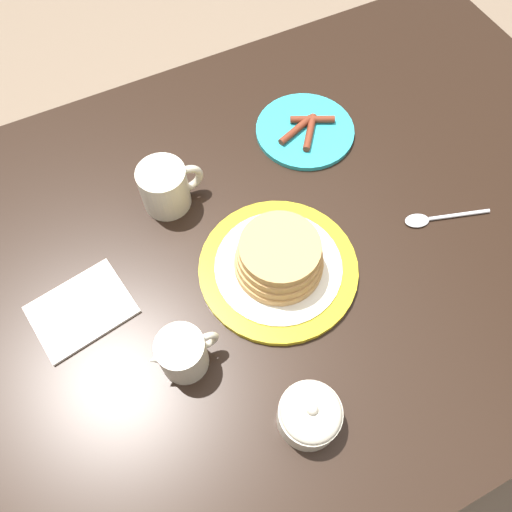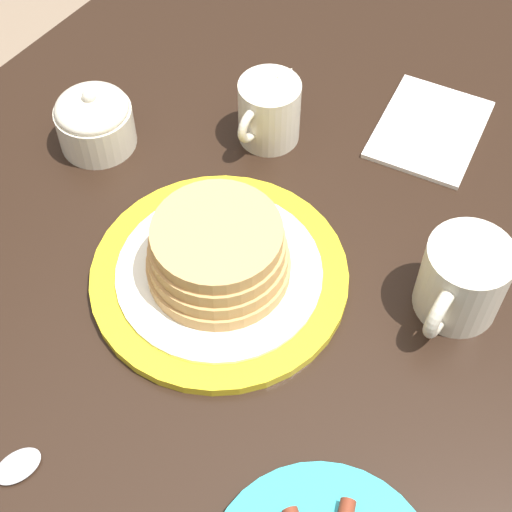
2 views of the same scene
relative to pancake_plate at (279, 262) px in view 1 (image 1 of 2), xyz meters
name	(u,v)px [view 1 (image 1 of 2)]	position (x,y,z in m)	size (l,w,h in m)	color
ground_plane	(267,363)	(0.02, 0.05, -0.77)	(8.00, 8.00, 0.00)	#7A6651
dining_table	(273,270)	(0.02, 0.05, -0.14)	(1.44, 0.96, 0.74)	black
pancake_plate	(279,262)	(0.00, 0.00, 0.00)	(0.27, 0.27, 0.08)	gold
side_plate_bacon	(305,130)	(0.19, 0.25, -0.02)	(0.19, 0.19, 0.02)	#2DADBC
coffee_mug	(166,187)	(-0.11, 0.21, 0.01)	(0.12, 0.09, 0.09)	beige
creamer_pitcher	(182,354)	(-0.20, -0.08, 0.01)	(0.11, 0.07, 0.09)	beige
sugar_bowl	(310,414)	(-0.08, -0.24, 0.01)	(0.09, 0.09, 0.08)	beige
napkin	(82,310)	(-0.32, 0.08, -0.03)	(0.17, 0.14, 0.01)	silver
spoon	(432,219)	(0.29, -0.03, -0.03)	(0.15, 0.06, 0.01)	silver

